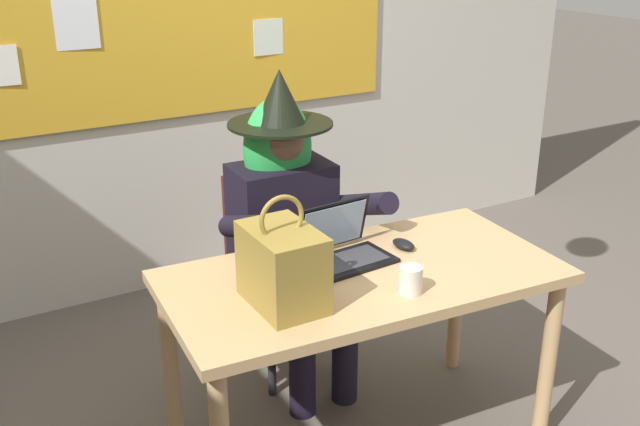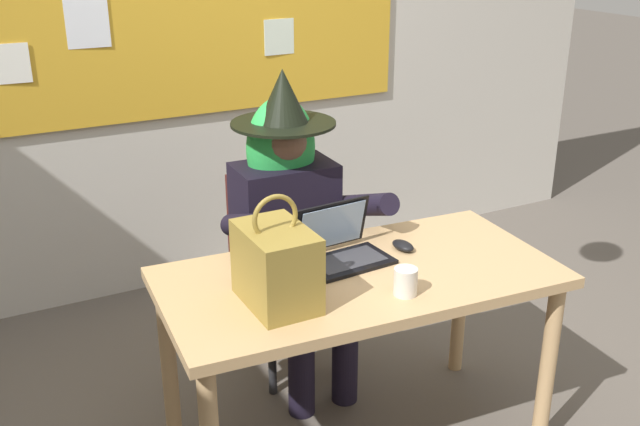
{
  "view_description": "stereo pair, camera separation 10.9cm",
  "coord_description": "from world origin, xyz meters",
  "views": [
    {
      "loc": [
        -1.3,
        -1.99,
        1.92
      ],
      "look_at": [
        0.04,
        0.31,
        0.86
      ],
      "focal_mm": 41.73,
      "sensor_mm": 36.0,
      "label": 1
    },
    {
      "loc": [
        -1.2,
        -2.04,
        1.92
      ],
      "look_at": [
        0.04,
        0.31,
        0.86
      ],
      "focal_mm": 41.73,
      "sensor_mm": 36.0,
      "label": 2
    }
  ],
  "objects": [
    {
      "name": "chair_at_desk",
      "position": [
        0.04,
        0.71,
        0.5
      ],
      "size": [
        0.44,
        0.44,
        0.89
      ],
      "rotation": [
        0.0,
        0.0,
        -1.53
      ],
      "color": "#4C1E19",
      "rests_on": "ground"
    },
    {
      "name": "desk_main",
      "position": [
        0.03,
        -0.01,
        0.65
      ],
      "size": [
        1.46,
        0.81,
        0.74
      ],
      "rotation": [
        0.0,
        0.0,
        -0.07
      ],
      "color": "tan",
      "rests_on": "ground"
    },
    {
      "name": "coffee_mug",
      "position": [
        0.08,
        -0.22,
        0.79
      ],
      "size": [
        0.08,
        0.08,
        0.09
      ],
      "primitive_type": "cylinder",
      "color": "silver",
      "rests_on": "desk_main"
    },
    {
      "name": "handbag",
      "position": [
        -0.32,
        -0.07,
        0.88
      ],
      "size": [
        0.2,
        0.3,
        0.38
      ],
      "rotation": [
        0.0,
        0.0,
        -0.28
      ],
      "color": "olive",
      "rests_on": "desk_main"
    },
    {
      "name": "wall_back_bulletin",
      "position": [
        0.0,
        1.71,
        1.4
      ],
      "size": [
        5.34,
        1.91,
        2.78
      ],
      "color": "beige",
      "rests_on": "ground"
    },
    {
      "name": "laptop",
      "position": [
        0.03,
        0.12,
        0.79
      ],
      "size": [
        0.33,
        0.26,
        0.21
      ],
      "rotation": [
        0.0,
        0.0,
        0.07
      ],
      "color": "black",
      "rests_on": "desk_main"
    },
    {
      "name": "person_costumed",
      "position": [
        0.04,
        0.58,
        0.77
      ],
      "size": [
        0.6,
        0.69,
        1.36
      ],
      "rotation": [
        0.0,
        0.0,
        -1.6
      ],
      "color": "black",
      "rests_on": "ground"
    },
    {
      "name": "computer_mouse",
      "position": [
        0.27,
        0.09,
        0.76
      ],
      "size": [
        0.07,
        0.11,
        0.03
      ],
      "primitive_type": "ellipsoid",
      "rotation": [
        0.0,
        0.0,
        0.11
      ],
      "color": "black",
      "rests_on": "desk_main"
    }
  ]
}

